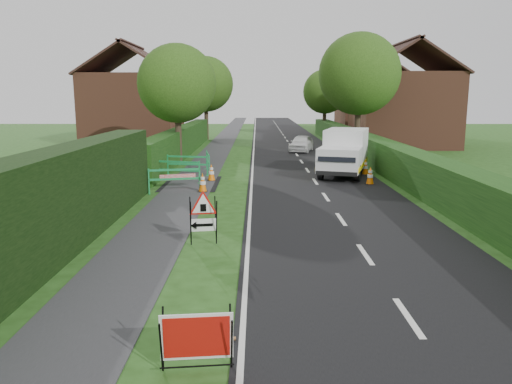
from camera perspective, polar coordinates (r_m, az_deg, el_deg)
name	(u,v)px	position (r m, az deg, el deg)	size (l,w,h in m)	color
ground	(262,269)	(11.21, 0.71, -8.79)	(120.00, 120.00, 0.00)	#214614
road_surface	(286,139)	(45.79, 3.40, 6.12)	(6.00, 90.00, 0.02)	black
footpath	(225,139)	(45.80, -3.53, 6.12)	(2.00, 90.00, 0.02)	#2D2D30
hedge_west_near	(38,269)	(12.23, -23.68, -8.05)	(1.10, 18.00, 2.50)	black
hedge_west_far	(183,155)	(33.14, -8.39, 4.21)	(1.00, 24.00, 1.80)	#14380F
hedge_east	(380,168)	(27.63, 13.98, 2.69)	(1.20, 50.00, 1.50)	#14380F
house_west	(134,108)	(41.75, -13.77, 9.35)	(7.50, 7.40, 7.88)	brown
house_east_a	(402,108)	(40.14, 16.40, 9.18)	(7.50, 7.40, 7.88)	brown
house_east_b	(373,105)	(53.94, 13.28, 9.64)	(7.50, 7.40, 7.88)	brown
tree_nw	(177,84)	(28.92, -9.02, 12.14)	(4.40, 4.40, 6.70)	#2D2116
tree_ne	(359,74)	(33.23, 11.72, 13.06)	(5.20, 5.20, 7.79)	#2D2116
tree_fw	(206,84)	(44.80, -5.77, 12.16)	(4.80, 4.80, 7.24)	#2D2116
tree_fe	(325,92)	(49.00, 7.90, 11.28)	(4.20, 4.20, 6.33)	#2D2116
red_rect_sign	(197,338)	(7.23, -6.79, -16.23)	(1.04, 0.70, 0.85)	black
triangle_sign	(202,214)	(12.78, -6.22, -2.48)	(0.94, 0.94, 1.20)	black
works_van	(344,151)	(24.58, 10.07, 4.60)	(3.18, 5.13, 2.19)	silver
traffic_cone_0	(370,176)	(22.21, 12.92, 1.83)	(0.38, 0.38, 0.79)	black
traffic_cone_1	(366,167)	(24.96, 12.41, 2.82)	(0.38, 0.38, 0.79)	black
traffic_cone_2	(355,163)	(26.28, 11.27, 3.26)	(0.38, 0.38, 0.79)	black
traffic_cone_3	(203,182)	(20.05, -6.12, 1.09)	(0.38, 0.38, 0.79)	black
traffic_cone_4	(211,172)	(22.70, -5.13, 2.26)	(0.38, 0.38, 0.79)	black
ped_barrier_0	(175,177)	(20.05, -9.30, 1.70)	(2.09, 0.82, 1.00)	#198C46
ped_barrier_1	(178,168)	(22.44, -8.88, 2.68)	(2.08, 0.85, 1.00)	#198C46
ped_barrier_2	(187,163)	(24.36, -7.85, 3.35)	(2.09, 0.71, 1.00)	#198C46
ped_barrier_3	(208,160)	(25.28, -5.52, 3.67)	(0.67, 2.09, 1.00)	#198C46
redwhite_plank	(178,188)	(21.22, -8.90, 0.49)	(1.50, 0.04, 0.25)	red
litter_can	(232,341)	(8.17, -2.75, -16.63)	(0.07, 0.07, 0.12)	#BF7F4C
hatchback_car	(302,143)	(35.00, 5.22, 5.57)	(1.35, 3.36, 1.15)	white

